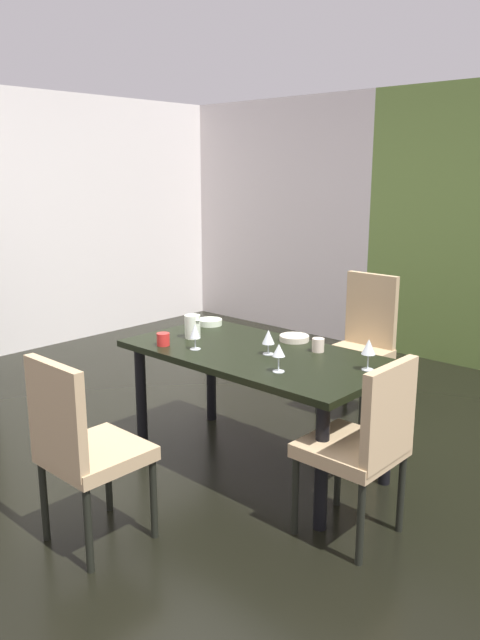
% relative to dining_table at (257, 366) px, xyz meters
% --- Properties ---
extents(ground_plane, '(6.00, 6.25, 0.02)m').
position_rel_dining_table_xyz_m(ground_plane, '(-0.50, -0.21, -0.65)').
color(ground_plane, black).
extents(back_panel_interior, '(2.54, 0.10, 2.57)m').
position_rel_dining_table_xyz_m(back_panel_interior, '(-2.23, 2.86, 0.64)').
color(back_panel_interior, silver).
rests_on(back_panel_interior, ground_plane).
extents(dining_table, '(1.64, 0.85, 0.74)m').
position_rel_dining_table_xyz_m(dining_table, '(0.00, 0.00, 0.00)').
color(dining_table, black).
rests_on(dining_table, ground_plane).
extents(chair_right_near, '(0.44, 0.44, 0.94)m').
position_rel_dining_table_xyz_m(chair_right_near, '(0.92, -0.26, -0.11)').
color(chair_right_near, tan).
rests_on(chair_right_near, ground_plane).
extents(chair_head_far, '(0.44, 0.45, 1.04)m').
position_rel_dining_table_xyz_m(chair_head_far, '(-0.02, 1.23, -0.08)').
color(chair_head_far, tan).
rests_on(chair_head_far, ground_plane).
extents(chair_head_near, '(0.44, 0.44, 0.97)m').
position_rel_dining_table_xyz_m(chair_head_near, '(-0.03, -1.22, -0.10)').
color(chair_head_near, tan).
rests_on(chair_head_near, ground_plane).
extents(wine_glass_center, '(0.07, 0.07, 0.16)m').
position_rel_dining_table_xyz_m(wine_glass_center, '(0.35, -0.22, 0.21)').
color(wine_glass_center, silver).
rests_on(wine_glass_center, dining_table).
extents(wine_glass_north, '(0.07, 0.07, 0.15)m').
position_rel_dining_table_xyz_m(wine_glass_north, '(0.09, -0.00, 0.20)').
color(wine_glass_north, silver).
rests_on(wine_glass_north, dining_table).
extents(wine_glass_south, '(0.07, 0.07, 0.16)m').
position_rel_dining_table_xyz_m(wine_glass_south, '(-0.30, -0.22, 0.20)').
color(wine_glass_south, silver).
rests_on(wine_glass_south, dining_table).
extents(wine_glass_right, '(0.08, 0.08, 0.17)m').
position_rel_dining_table_xyz_m(wine_glass_right, '(0.68, 0.14, 0.22)').
color(wine_glass_right, silver).
rests_on(wine_glass_right, dining_table).
extents(serving_bowl_left, '(0.19, 0.19, 0.04)m').
position_rel_dining_table_xyz_m(serving_bowl_left, '(0.02, 0.34, 0.11)').
color(serving_bowl_left, beige).
rests_on(serving_bowl_left, dining_table).
extents(serving_bowl_east, '(0.17, 0.17, 0.04)m').
position_rel_dining_table_xyz_m(serving_bowl_east, '(-0.67, 0.27, 0.11)').
color(serving_bowl_east, white).
rests_on(serving_bowl_east, dining_table).
extents(cup_rear, '(0.08, 0.08, 0.08)m').
position_rel_dining_table_xyz_m(cup_rear, '(-0.51, -0.30, 0.13)').
color(cup_rear, red).
rests_on(cup_rear, dining_table).
extents(cup_near_shelf, '(0.07, 0.07, 0.08)m').
position_rel_dining_table_xyz_m(cup_near_shelf, '(0.28, 0.24, 0.13)').
color(cup_near_shelf, beige).
rests_on(cup_near_shelf, dining_table).
extents(pitcher_near_window, '(0.11, 0.10, 0.15)m').
position_rel_dining_table_xyz_m(pitcher_near_window, '(-0.51, -0.05, 0.17)').
color(pitcher_near_window, white).
rests_on(pitcher_near_window, dining_table).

